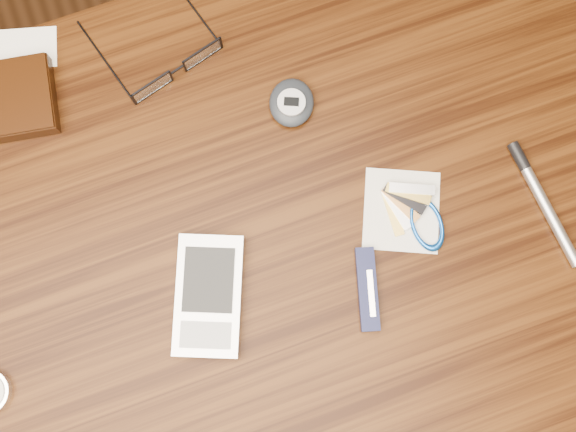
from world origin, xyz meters
name	(u,v)px	position (x,y,z in m)	size (l,w,h in m)	color
ground	(270,315)	(0.00, 0.00, 0.00)	(3.80, 3.80, 0.00)	#472814
desk	(256,284)	(0.00, 0.00, 0.65)	(1.00, 0.70, 0.75)	#351A08
wallet_and_card	(5,100)	(-0.19, 0.27, 0.76)	(0.14, 0.15, 0.02)	black
eyeglasses	(174,66)	(0.00, 0.25, 0.76)	(0.15, 0.15, 0.03)	black
pda_phone	(209,296)	(-0.05, -0.01, 0.76)	(0.11, 0.14, 0.02)	#ABABB0
pedometer	(292,103)	(0.10, 0.16, 0.76)	(0.07, 0.07, 0.02)	#21252C
notepad_keys	(414,215)	(0.18, 0.00, 0.75)	(0.11, 0.11, 0.01)	white
pocket_knife	(367,289)	(0.11, -0.06, 0.76)	(0.04, 0.09, 0.01)	#0D1035
silver_pen	(539,194)	(0.32, -0.02, 0.76)	(0.02, 0.15, 0.01)	#B0B0B4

